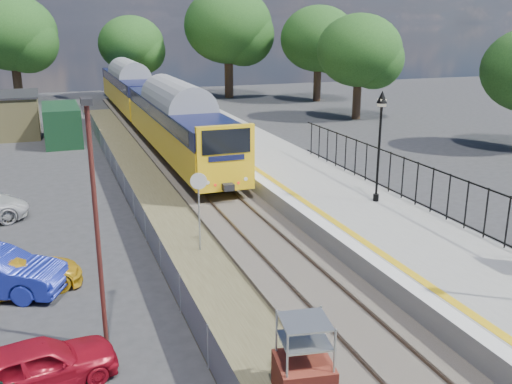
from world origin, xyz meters
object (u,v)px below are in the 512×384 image
train (148,101)px  speed_sign (199,198)px  car_red (37,365)px  victorian_lamp_north (381,121)px  brick_plinth (304,361)px  car_yellow (12,275)px  carpark_lamp (95,211)px

train → speed_sign: size_ratio=13.64×
car_red → victorian_lamp_north: bearing=-73.5°
brick_plinth → car_yellow: brick_plinth is taller
brick_plinth → car_yellow: 10.05m
carpark_lamp → brick_plinth: bearing=-43.5°
carpark_lamp → speed_sign: bearing=53.8°
brick_plinth → speed_sign: bearing=90.0°
carpark_lamp → victorian_lamp_north: bearing=27.5°
victorian_lamp_north → car_red: size_ratio=1.28×
carpark_lamp → car_red: 3.75m
train → car_red: (-8.06, -31.95, -1.73)m
train → car_red: bearing=-104.2°
train → brick_plinth: train is taller
speed_sign → car_yellow: speed_sign is taller
carpark_lamp → car_red: bearing=-140.6°
train → brick_plinth: (-2.50, -34.33, -1.40)m
carpark_lamp → car_yellow: (-2.38, 4.10, -3.10)m
car_yellow → car_red: bearing=180.0°
car_red → car_yellow: (-0.74, 5.45, -0.01)m
victorian_lamp_north → car_yellow: 14.72m
brick_plinth → car_yellow: size_ratio=0.47×
train → carpark_lamp: 31.30m
victorian_lamp_north → train: bearing=102.2°
train → brick_plinth: bearing=-94.2°
victorian_lamp_north → speed_sign: victorian_lamp_north is taller
train → carpark_lamp: size_ratio=6.35×
speed_sign → car_yellow: 6.59m
train → carpark_lamp: bearing=-101.9°
car_red → car_yellow: size_ratio=0.87×
brick_plinth → car_yellow: (-6.30, 7.82, -0.34)m
victorian_lamp_north → train: (-5.30, 24.51, -1.96)m
train → carpark_lamp: carpark_lamp is taller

